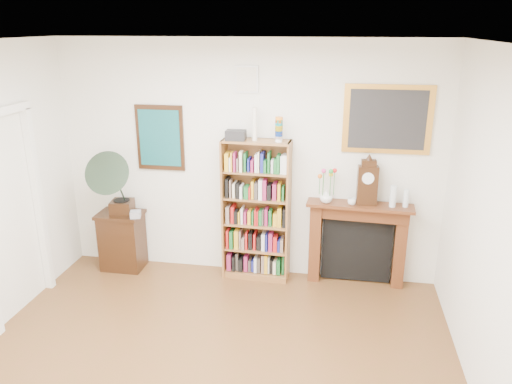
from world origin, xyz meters
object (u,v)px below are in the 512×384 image
Objects in this scene: fireplace at (358,237)px; flower_vase at (326,196)px; cd_stack at (135,214)px; mantel_clock at (367,183)px; bottle_right at (406,198)px; gramophone at (114,179)px; teacup at (352,202)px; bookshelf at (256,203)px; bottle_left at (393,196)px; side_cabinet at (122,241)px.

flower_vase is at bearing -166.77° from fireplace.
cd_stack is 0.23× the size of mantel_clock.
flower_vase is 0.76× the size of bottle_right.
gramophone is (-2.84, -0.25, 0.62)m from fireplace.
bottle_right is (0.59, 0.03, 0.06)m from teacup.
bookshelf is 8.14× the size of bottle_left.
cd_stack is 2.73m from mantel_clock.
gramophone is 2.91m from mantel_clock.
bookshelf is 9.76× the size of bottle_right.
bookshelf is at bearing -179.63° from bottle_right.
bottle_right is (0.14, 0.02, -0.02)m from bottle_left.
bookshelf reaches higher than flower_vase.
side_cabinet is 3.44m from bottle_right.
gramophone is at bearing -175.02° from cd_stack.
bookshelf is 1.46m from cd_stack.
bookshelf reaches higher than mantel_clock.
teacup is at bearing -133.10° from fireplace.
fireplace is 1.44× the size of gramophone.
mantel_clock reaches higher than bottle_left.
mantel_clock reaches higher than cd_stack.
gramophone is at bearing -176.76° from bottle_right.
side_cabinet is 2.86m from teacup.
bottle_left is (0.73, -0.01, 0.04)m from flower_vase.
mantel_clock is (2.91, 0.20, 0.05)m from gramophone.
side_cabinet is at bearing -179.28° from teacup.
fireplace is 0.72m from bottle_right.
fireplace is 0.68m from mantel_clock.
mantel_clock is 5.42× the size of teacup.
bottle_right is (0.49, -0.06, 0.52)m from fireplace.
cd_stack is at bearing -1.95° from gramophone.
flower_vase is (-0.38, -0.07, 0.50)m from fireplace.
flower_vase is at bearing -2.74° from gramophone.
bookshelf reaches higher than side_cabinet.
gramophone reaches higher than mantel_clock.
flower_vase is at bearing 4.11° from cd_stack.
gramophone is 6.96× the size of cd_stack.
bottle_right is at bearing 3.12° from cd_stack.
bookshelf is 1.24m from fireplace.
cd_stack is at bearing 179.98° from mantel_clock.
mantel_clock is (2.69, 0.18, 0.48)m from cd_stack.
bookshelf is 1.54m from bottle_left.
teacup is at bearing -178.44° from bottle_left.
flower_vase is 0.29m from teacup.
bookshelf reaches higher than teacup.
flower_vase is at bearing -179.43° from bottle_right.
mantel_clock is (1.25, 0.02, 0.31)m from bookshelf.
bookshelf is 1.69m from gramophone.
mantel_clock is 0.27m from teacup.
flower_vase is 0.63× the size of bottle_left.
fireplace is 2.64m from cd_stack.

